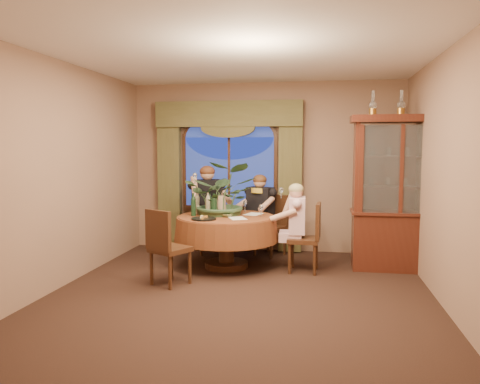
% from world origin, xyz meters
% --- Properties ---
extents(floor, '(5.00, 5.00, 0.00)m').
position_xyz_m(floor, '(0.00, 0.00, 0.00)').
color(floor, black).
rests_on(floor, ground).
extents(wall_back, '(4.50, 0.00, 4.50)m').
position_xyz_m(wall_back, '(0.00, 2.50, 1.40)').
color(wall_back, '#876652').
rests_on(wall_back, ground).
extents(wall_right, '(0.00, 5.00, 5.00)m').
position_xyz_m(wall_right, '(2.25, 0.00, 1.40)').
color(wall_right, '#876652').
rests_on(wall_right, ground).
extents(ceiling, '(5.00, 5.00, 0.00)m').
position_xyz_m(ceiling, '(0.00, 0.00, 2.80)').
color(ceiling, white).
rests_on(ceiling, wall_back).
extents(window, '(1.62, 0.10, 1.32)m').
position_xyz_m(window, '(-0.60, 2.43, 1.30)').
color(window, navy).
rests_on(window, wall_back).
extents(arched_transom, '(1.60, 0.06, 0.44)m').
position_xyz_m(arched_transom, '(-0.60, 2.43, 2.08)').
color(arched_transom, navy).
rests_on(arched_transom, wall_back).
extents(drapery_left, '(0.38, 0.14, 2.32)m').
position_xyz_m(drapery_left, '(-1.63, 2.38, 1.18)').
color(drapery_left, '#494524').
rests_on(drapery_left, floor).
extents(drapery_right, '(0.38, 0.14, 2.32)m').
position_xyz_m(drapery_right, '(0.43, 2.38, 1.18)').
color(drapery_right, '#494524').
rests_on(drapery_right, floor).
extents(swag_valance, '(2.45, 0.16, 0.42)m').
position_xyz_m(swag_valance, '(-0.60, 2.35, 2.28)').
color(swag_valance, '#494524').
rests_on(swag_valance, wall_back).
extents(dining_table, '(1.75, 1.75, 0.75)m').
position_xyz_m(dining_table, '(-0.41, 1.25, 0.38)').
color(dining_table, maroon).
rests_on(dining_table, floor).
extents(china_cabinet, '(1.35, 0.53, 2.18)m').
position_xyz_m(china_cabinet, '(1.99, 1.52, 1.09)').
color(china_cabinet, '#3B160E').
rests_on(china_cabinet, floor).
extents(oil_lamp_left, '(0.11, 0.11, 0.34)m').
position_xyz_m(oil_lamp_left, '(1.62, 1.52, 2.35)').
color(oil_lamp_left, '#A5722D').
rests_on(oil_lamp_left, china_cabinet).
extents(oil_lamp_center, '(0.11, 0.11, 0.34)m').
position_xyz_m(oil_lamp_center, '(1.99, 1.52, 2.35)').
color(oil_lamp_center, '#A5722D').
rests_on(oil_lamp_center, china_cabinet).
extents(oil_lamp_right, '(0.11, 0.11, 0.34)m').
position_xyz_m(oil_lamp_right, '(2.37, 1.52, 2.35)').
color(oil_lamp_right, '#A5722D').
rests_on(oil_lamp_right, china_cabinet).
extents(chair_right, '(0.44, 0.44, 0.96)m').
position_xyz_m(chair_right, '(0.69, 1.19, 0.48)').
color(chair_right, black).
rests_on(chair_right, floor).
extents(chair_back_right, '(0.58, 0.58, 0.96)m').
position_xyz_m(chair_back_right, '(0.12, 2.09, 0.48)').
color(chair_back_right, black).
rests_on(chair_back_right, floor).
extents(chair_back, '(0.57, 0.57, 0.96)m').
position_xyz_m(chair_back, '(-0.89, 2.12, 0.48)').
color(chair_back, black).
rests_on(chair_back, floor).
extents(chair_front_left, '(0.57, 0.57, 0.96)m').
position_xyz_m(chair_front_left, '(-0.94, 0.29, 0.48)').
color(chair_front_left, black).
rests_on(chair_front_left, floor).
extents(person_pink, '(0.42, 0.45, 1.23)m').
position_xyz_m(person_pink, '(0.60, 1.28, 0.62)').
color(person_pink, beige).
rests_on(person_pink, floor).
extents(person_back, '(0.69, 0.67, 1.44)m').
position_xyz_m(person_back, '(-0.90, 2.06, 0.72)').
color(person_back, black).
rests_on(person_back, floor).
extents(person_scarf, '(0.60, 0.58, 1.30)m').
position_xyz_m(person_scarf, '(-0.03, 2.14, 0.65)').
color(person_scarf, black).
rests_on(person_scarf, floor).
extents(stoneware_vase, '(0.15, 0.15, 0.28)m').
position_xyz_m(stoneware_vase, '(-0.51, 1.38, 0.89)').
color(stoneware_vase, '#9E7B61').
rests_on(stoneware_vase, dining_table).
extents(centerpiece_plant, '(1.04, 1.16, 0.90)m').
position_xyz_m(centerpiece_plant, '(-0.50, 1.43, 1.40)').
color(centerpiece_plant, '#345333').
rests_on(centerpiece_plant, dining_table).
extents(olive_bowl, '(0.16, 0.16, 0.05)m').
position_xyz_m(olive_bowl, '(-0.39, 1.15, 0.77)').
color(olive_bowl, '#50592F').
rests_on(olive_bowl, dining_table).
extents(cheese_platter, '(0.34, 0.34, 0.02)m').
position_xyz_m(cheese_platter, '(-0.65, 0.86, 0.76)').
color(cheese_platter, black).
rests_on(cheese_platter, dining_table).
extents(wine_bottle_0, '(0.07, 0.07, 0.33)m').
position_xyz_m(wine_bottle_0, '(-0.70, 1.30, 0.92)').
color(wine_bottle_0, tan).
rests_on(wine_bottle_0, dining_table).
extents(wine_bottle_1, '(0.07, 0.07, 0.33)m').
position_xyz_m(wine_bottle_1, '(-0.70, 1.43, 0.92)').
color(wine_bottle_1, black).
rests_on(wine_bottle_1, dining_table).
extents(wine_bottle_2, '(0.07, 0.07, 0.33)m').
position_xyz_m(wine_bottle_2, '(-0.88, 1.17, 0.92)').
color(wine_bottle_2, black).
rests_on(wine_bottle_2, dining_table).
extents(wine_bottle_3, '(0.07, 0.07, 0.33)m').
position_xyz_m(wine_bottle_3, '(-0.89, 1.40, 0.92)').
color(wine_bottle_3, tan).
rests_on(wine_bottle_3, dining_table).
extents(wine_bottle_4, '(0.07, 0.07, 0.33)m').
position_xyz_m(wine_bottle_4, '(-0.58, 1.17, 0.92)').
color(wine_bottle_4, black).
rests_on(wine_bottle_4, dining_table).
extents(tasting_paper_0, '(0.32, 0.36, 0.00)m').
position_xyz_m(tasting_paper_0, '(-0.21, 1.04, 0.75)').
color(tasting_paper_0, white).
rests_on(tasting_paper_0, dining_table).
extents(tasting_paper_1, '(0.29, 0.35, 0.00)m').
position_xyz_m(tasting_paper_1, '(-0.05, 1.48, 0.75)').
color(tasting_paper_1, white).
rests_on(tasting_paper_1, dining_table).
extents(wine_glass_person_pink, '(0.07, 0.07, 0.18)m').
position_xyz_m(wine_glass_person_pink, '(0.09, 1.27, 0.84)').
color(wine_glass_person_pink, silver).
rests_on(wine_glass_person_pink, dining_table).
extents(wine_glass_person_back, '(0.07, 0.07, 0.18)m').
position_xyz_m(wine_glass_person_back, '(-0.67, 1.68, 0.84)').
color(wine_glass_person_back, silver).
rests_on(wine_glass_person_back, dining_table).
extents(wine_glass_person_scarf, '(0.07, 0.07, 0.18)m').
position_xyz_m(wine_glass_person_scarf, '(-0.22, 1.71, 0.84)').
color(wine_glass_person_scarf, silver).
rests_on(wine_glass_person_scarf, dining_table).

